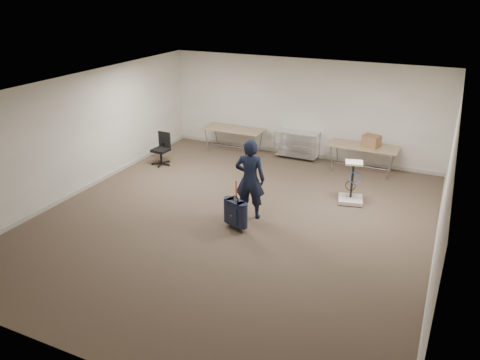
% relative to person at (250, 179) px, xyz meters
% --- Properties ---
extents(ground, '(9.00, 9.00, 0.00)m').
position_rel_person_xyz_m(ground, '(-0.24, -0.27, -0.88)').
color(ground, '#4E402F').
rests_on(ground, ground).
extents(room_shell, '(8.00, 9.00, 9.00)m').
position_rel_person_xyz_m(room_shell, '(-0.24, 1.11, -0.83)').
color(room_shell, beige).
rests_on(room_shell, ground).
extents(folding_table_left, '(1.80, 0.75, 0.73)m').
position_rel_person_xyz_m(folding_table_left, '(-2.14, 3.68, -0.20)').
color(folding_table_left, '#95795B').
rests_on(folding_table_left, ground).
extents(folding_table_right, '(1.80, 0.75, 0.73)m').
position_rel_person_xyz_m(folding_table_right, '(1.66, 3.68, -0.20)').
color(folding_table_right, '#95795B').
rests_on(folding_table_right, ground).
extents(wire_shelf, '(1.22, 0.47, 0.80)m').
position_rel_person_xyz_m(wire_shelf, '(-0.24, 3.93, -0.44)').
color(wire_shelf, silver).
rests_on(wire_shelf, ground).
extents(person, '(0.71, 0.54, 1.75)m').
position_rel_person_xyz_m(person, '(0.00, 0.00, 0.00)').
color(person, black).
rests_on(person, ground).
extents(suitcase, '(0.44, 0.35, 1.06)m').
position_rel_person_xyz_m(suitcase, '(-0.04, -0.62, -0.52)').
color(suitcase, black).
rests_on(suitcase, ground).
extents(office_chair, '(0.54, 0.54, 0.90)m').
position_rel_person_xyz_m(office_chair, '(-3.51, 1.89, -0.61)').
color(office_chair, black).
rests_on(office_chair, ground).
extents(equipment_cart, '(0.65, 0.65, 1.00)m').
position_rel_person_xyz_m(equipment_cart, '(1.82, 1.64, -0.62)').
color(equipment_cart, beige).
rests_on(equipment_cart, ground).
extents(cardboard_box, '(0.50, 0.43, 0.31)m').
position_rel_person_xyz_m(cardboard_box, '(1.85, 3.66, 0.01)').
color(cardboard_box, '#9B6F48').
rests_on(cardboard_box, folding_table_right).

